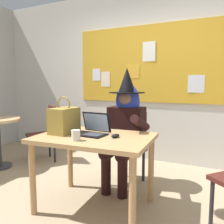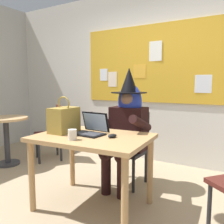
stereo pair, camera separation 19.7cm
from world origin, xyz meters
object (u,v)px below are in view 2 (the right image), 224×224
chair_at_desk (131,143)px  chair_spare_by_window (53,129)px  computer_mouse (112,136)px  coffee_mug (72,135)px  handbag (64,120)px  person_costumed (127,122)px  side_table_round (6,130)px  laptop (91,129)px  desk_main (92,146)px

chair_at_desk → chair_spare_by_window: bearing=-94.4°
computer_mouse → coffee_mug: (-0.27, -0.26, 0.03)m
handbag → coffee_mug: 0.37m
handbag → person_costumed: bearing=58.4°
person_costumed → side_table_round: person_costumed is taller
chair_at_desk → side_table_round: size_ratio=1.21×
chair_at_desk → laptop: size_ratio=2.70×
computer_mouse → coffee_mug: 0.37m
person_costumed → chair_spare_by_window: 1.56m
coffee_mug → person_costumed: bearing=82.4°
coffee_mug → side_table_round: (-1.80, 0.59, -0.25)m
coffee_mug → chair_spare_by_window: (-1.39, 1.16, -0.29)m
laptop → chair_spare_by_window: size_ratio=0.37×
desk_main → coffee_mug: coffee_mug is taller
handbag → chair_spare_by_window: handbag is taller
computer_mouse → chair_spare_by_window: size_ratio=0.12×
computer_mouse → desk_main: bearing=-161.9°
desk_main → chair_spare_by_window: (-1.44, 0.93, -0.14)m
chair_at_desk → computer_mouse: 0.78m
chair_at_desk → person_costumed: bearing=1.5°
laptop → chair_spare_by_window: bearing=150.8°
person_costumed → handbag: size_ratio=3.79×
desk_main → chair_spare_by_window: bearing=147.2°
desk_main → handbag: size_ratio=3.05×
computer_mouse → chair_spare_by_window: (-1.65, 0.90, -0.26)m
laptop → coffee_mug: size_ratio=3.47×
laptop → computer_mouse: 0.27m
chair_at_desk → coffee_mug: 1.03m
coffee_mug → chair_at_desk: bearing=83.3°
computer_mouse → coffee_mug: size_ratio=1.09×
coffee_mug → chair_spare_by_window: 1.83m
coffee_mug → chair_spare_by_window: size_ratio=0.11×
computer_mouse → laptop: bearing=-174.7°
person_costumed → laptop: bearing=-12.5°
laptop → chair_at_desk: bearing=83.7°
computer_mouse → person_costumed: bearing=116.2°
desk_main → laptop: size_ratio=3.50×
chair_at_desk → handbag: handbag is taller
handbag → chair_spare_by_window: size_ratio=0.43×
person_costumed → laptop: size_ratio=4.35×
laptop → computer_mouse: size_ratio=3.17×
handbag → desk_main: bearing=3.8°
coffee_mug → desk_main: bearing=76.5°
desk_main → chair_at_desk: (0.06, 0.75, -0.14)m
laptop → chair_spare_by_window: laptop is taller
chair_at_desk → chair_spare_by_window: (-1.50, 0.18, -0.00)m
chair_spare_by_window → coffee_mug: bearing=86.3°
chair_at_desk → person_costumed: size_ratio=0.62×
desk_main → computer_mouse: (0.21, 0.02, 0.12)m
laptop → side_table_round: laptop is taller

